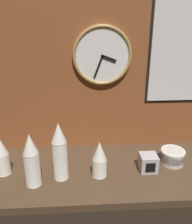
{
  "coord_description": "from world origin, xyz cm",
  "views": [
    {
      "loc": [
        -17.05,
        -110.94,
        77.39
      ],
      "look_at": [
        -9.86,
        4.0,
        31.9
      ],
      "focal_mm": 38.0,
      "sensor_mm": 36.0,
      "label": 1
    }
  ],
  "objects": [
    {
      "name": "cup_stack_center",
      "position": [
        -8.77,
        -6.58,
        9.95
      ],
      "size": [
        7.62,
        7.62,
        19.9
      ],
      "color": "white",
      "rests_on": "ground_plane"
    },
    {
      "name": "wall_clock",
      "position": [
        -5.13,
        23.46,
        57.99
      ],
      "size": [
        33.55,
        2.7,
        33.55
      ],
      "color": "white"
    },
    {
      "name": "wall_tiled_back",
      "position": [
        0.0,
        26.5,
        52.5
      ],
      "size": [
        160.0,
        3.0,
        105.0
      ],
      "color": "brown",
      "rests_on": "ground_plane"
    },
    {
      "name": "menu_board",
      "position": [
        45.23,
        24.35,
        59.14
      ],
      "size": [
        47.59,
        1.32,
        59.19
      ],
      "color": "black"
    },
    {
      "name": "ground_plane",
      "position": [
        0.0,
        0.0,
        -2.0
      ],
      "size": [
        160.0,
        56.0,
        4.0
      ],
      "primitive_type": "cube",
      "color": "#4C3826"
    },
    {
      "name": "bowl_stack_right",
      "position": [
        33.64,
        2.26,
        4.61
      ],
      "size": [
        13.69,
        13.69,
        8.54
      ],
      "color": "beige",
      "rests_on": "ground_plane"
    },
    {
      "name": "cup_stack_left",
      "position": [
        -41.99,
        -11.58,
        13.91
      ],
      "size": [
        7.62,
        7.62,
        27.83
      ],
      "color": "white",
      "rests_on": "ground_plane"
    },
    {
      "name": "cup_stack_far_left",
      "position": [
        -59.74,
        -1.34,
        10.74
      ],
      "size": [
        7.62,
        7.62,
        21.48
      ],
      "color": "white",
      "rests_on": "ground_plane"
    },
    {
      "name": "napkin_dispenser",
      "position": [
        18.05,
        -3.67,
        4.65
      ],
      "size": [
        9.2,
        9.41,
        9.29
      ],
      "color": "#B7B7BC",
      "rests_on": "ground_plane"
    },
    {
      "name": "cup_stack_center_left",
      "position": [
        -28.79,
        -6.99,
        15.5
      ],
      "size": [
        7.62,
        7.62,
        31.0
      ],
      "color": "white",
      "rests_on": "ground_plane"
    }
  ]
}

